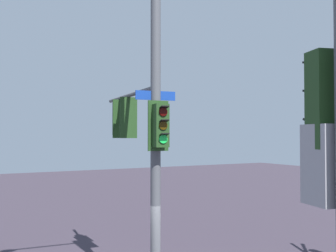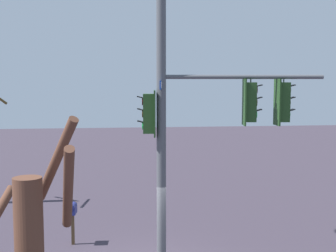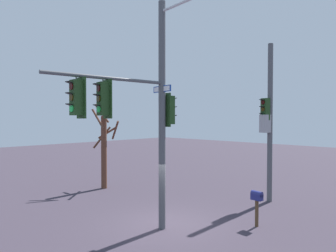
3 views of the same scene
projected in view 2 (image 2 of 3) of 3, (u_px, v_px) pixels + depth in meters
The scene contains 2 objects.
main_signal_pole_assembly at pixel (190, 105), 13.07m from camera, with size 5.16×3.57×8.69m.
mailbox at pixel (73, 212), 15.51m from camera, with size 0.28×0.46×1.41m.
Camera 2 is at (0.82, 12.68, 5.55)m, focal length 49.71 mm.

